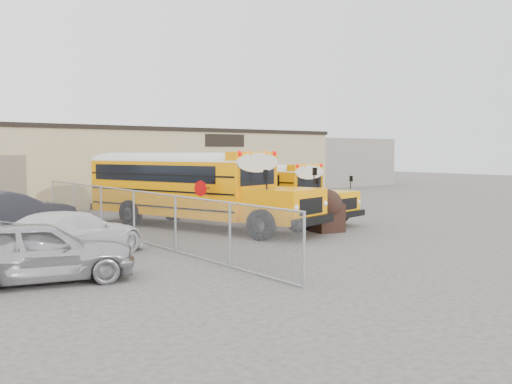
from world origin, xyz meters
TOP-DOWN VIEW (x-y plane):
  - ground at (0.00, 0.00)m, footprint 120.00×120.00m
  - warehouse at (-0.00, 19.99)m, footprint 30.20×10.20m
  - chainlink_fence at (-6.00, 3.00)m, footprint 0.07×18.07m
  - distant_building_right at (24.00, 24.00)m, footprint 10.00×8.00m
  - school_bus_left at (-4.45, 11.32)m, footprint 5.73×11.23m
  - school_bus_right at (0.08, 10.80)m, footprint 4.34×9.31m
  - tarp_bundle at (1.04, 0.50)m, footprint 1.29×1.24m
  - car_silver at (-10.67, -1.72)m, footprint 4.80×2.85m
  - car_white at (-8.91, 1.00)m, footprint 5.28×3.77m
  - car_dark at (-8.96, 7.95)m, footprint 5.01×1.86m

SIDE VIEW (x-z plane):
  - ground at x=0.00m, z-range 0.00..0.00m
  - car_white at x=-8.91m, z-range 0.00..1.42m
  - car_silver at x=-10.67m, z-range 0.00..1.53m
  - car_dark at x=-8.96m, z-range 0.00..1.64m
  - tarp_bundle at x=1.04m, z-range 0.02..1.71m
  - chainlink_fence at x=-6.00m, z-range 0.00..1.80m
  - school_bus_right at x=0.08m, z-range 0.21..2.86m
  - school_bus_left at x=-4.45m, z-range 0.25..3.45m
  - distant_building_right at x=24.00m, z-range 0.00..4.40m
  - warehouse at x=0.00m, z-range 0.04..4.71m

